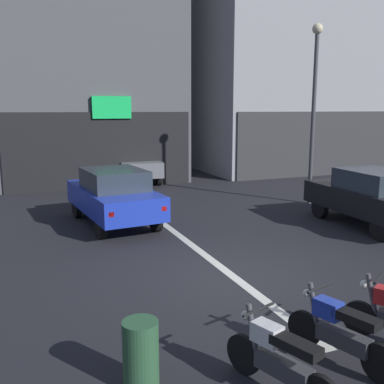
{
  "coord_description": "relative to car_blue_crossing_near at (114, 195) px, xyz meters",
  "views": [
    {
      "loc": [
        -3.92,
        -7.54,
        3.34
      ],
      "look_at": [
        -0.1,
        2.0,
        1.4
      ],
      "focal_mm": 41.42,
      "sensor_mm": 36.0,
      "label": 1
    }
  ],
  "objects": [
    {
      "name": "car_black_parked_kerbside",
      "position": [
        6.8,
        -2.95,
        0.0
      ],
      "size": [
        1.94,
        4.17,
        1.64
      ],
      "color": "black",
      "rests_on": "ground"
    },
    {
      "name": "lane_centre_line",
      "position": [
        1.36,
        1.01,
        -0.88
      ],
      "size": [
        0.2,
        18.0,
        0.01
      ],
      "primitive_type": "cube",
      "color": "silver",
      "rests_on": "ground"
    },
    {
      "name": "ground_plane",
      "position": [
        1.36,
        -4.99,
        -0.89
      ],
      "size": [
        120.0,
        120.0,
        0.0
      ],
      "primitive_type": "plane",
      "color": "#232328"
    },
    {
      "name": "car_blue_crossing_near",
      "position": [
        0.0,
        0.0,
        0.0
      ],
      "size": [
        2.17,
        4.26,
        1.64
      ],
      "color": "black",
      "rests_on": "ground"
    },
    {
      "name": "motorcycle_white_row_leftmost",
      "position": [
        0.14,
        -8.51,
        -0.43
      ],
      "size": [
        0.69,
        1.6,
        0.98
      ],
      "color": "black",
      "rests_on": "ground"
    },
    {
      "name": "building_mid_block",
      "position": [
        0.8,
        9.96,
        6.12
      ],
      "size": [
        8.13,
        7.85,
        14.04
      ],
      "color": "#56565B",
      "rests_on": "ground"
    },
    {
      "name": "car_grey_down_street",
      "position": [
        2.6,
        7.35,
        0.0
      ],
      "size": [
        2.18,
        4.26,
        1.64
      ],
      "color": "black",
      "rests_on": "ground"
    },
    {
      "name": "trash_bin",
      "position": [
        -1.32,
        -7.77,
        -0.46
      ],
      "size": [
        0.44,
        0.44,
        0.85
      ],
      "primitive_type": "cylinder",
      "color": "#2D5938",
      "rests_on": "ground"
    },
    {
      "name": "motorcycle_blue_row_left_mid",
      "position": [
        1.25,
        -8.24,
        -0.43
      ],
      "size": [
        0.65,
        1.62,
        0.98
      ],
      "color": "black",
      "rests_on": "ground"
    },
    {
      "name": "street_lamp",
      "position": [
        7.11,
        0.35,
        2.9
      ],
      "size": [
        0.36,
        0.36,
        6.14
      ],
      "color": "#47474C",
      "rests_on": "ground"
    }
  ]
}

